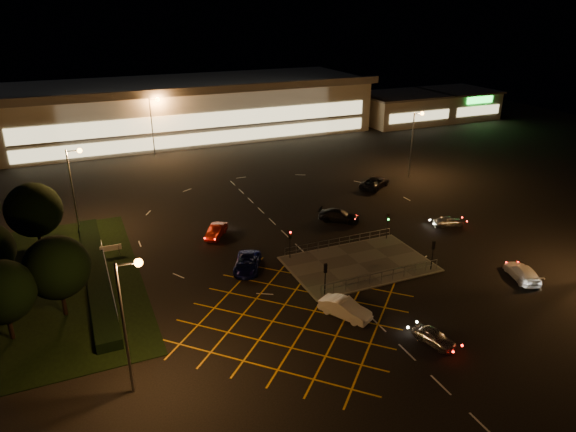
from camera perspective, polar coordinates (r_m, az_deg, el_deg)
name	(u,v)px	position (r m, az deg, el deg)	size (l,w,h in m)	color
ground	(332,260)	(54.25, 4.95, -4.86)	(180.00, 180.00, 0.00)	black
pedestrian_island	(359,264)	(53.60, 7.86, -5.29)	(14.00, 9.00, 0.12)	#4C4944
grass_verge	(42,287)	(54.39, -25.70, -7.09)	(18.00, 30.00, 0.08)	black
hedge	(96,272)	(53.99, -20.52, -5.88)	(2.00, 26.00, 1.00)	black
supermarket	(190,108)	(108.49, -10.84, 11.75)	(72.00, 26.50, 10.50)	beige
retail_unit_a	(401,108)	(120.52, 12.43, 11.66)	(18.80, 14.80, 6.35)	beige
retail_unit_b	(457,103)	(130.37, 18.32, 11.86)	(14.80, 14.80, 6.35)	beige
streetlight_sw	(129,309)	(35.34, -17.28, -9.84)	(1.78, 0.56, 10.03)	slate
streetlight_nw	(75,179)	(62.89, -22.59, 3.83)	(1.78, 0.56, 10.03)	slate
streetlight_ne	(415,135)	(80.53, 13.91, 8.73)	(1.78, 0.56, 10.03)	slate
streetlight_far_left	(154,118)	(93.04, -14.69, 10.45)	(1.78, 0.56, 10.03)	slate
streetlight_far_right	(350,100)	(108.28, 6.91, 12.63)	(1.78, 0.56, 10.03)	slate
signal_sw	(325,273)	(46.80, 4.17, -6.29)	(0.28, 0.30, 3.15)	black
signal_se	(433,249)	(52.91, 15.82, -3.58)	(0.28, 0.30, 3.15)	black
signal_nw	(290,238)	(53.22, 0.22, -2.50)	(0.28, 0.30, 3.15)	black
signal_ne	(388,220)	(58.66, 11.02, -0.48)	(0.28, 0.30, 3.15)	black
tree_a	(2,292)	(45.60, -29.20, -7.40)	(5.04, 5.04, 6.86)	black
tree_c	(34,210)	(59.78, -26.41, 0.61)	(5.76, 5.76, 7.84)	black
tree_e	(57,267)	(46.84, -24.29, -5.23)	(5.40, 5.40, 7.35)	black
car_near_silver	(434,337)	(43.04, 15.93, -12.79)	(1.44, 3.59, 1.22)	#B2B4B9
car_queue_white	(345,309)	(44.80, 6.36, -10.19)	(1.63, 4.67, 1.54)	silver
car_left_blue	(247,263)	(51.96, -4.55, -5.25)	(2.41, 5.22, 1.45)	#0D134F
car_far_dkgrey	(339,216)	(63.48, 5.68, 0.05)	(2.05, 5.05, 1.47)	black
car_right_silver	(448,221)	(64.80, 17.38, -0.54)	(1.46, 3.63, 1.24)	#ADB1B5
car_circ_red	(216,231)	(59.52, -7.99, -1.68)	(1.47, 4.20, 1.38)	maroon
car_east_grey	(375,183)	(75.82, 9.59, 3.68)	(2.62, 5.67, 1.58)	black
car_approach_white	(522,272)	(55.11, 24.60, -5.71)	(1.98, 4.88, 1.42)	white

